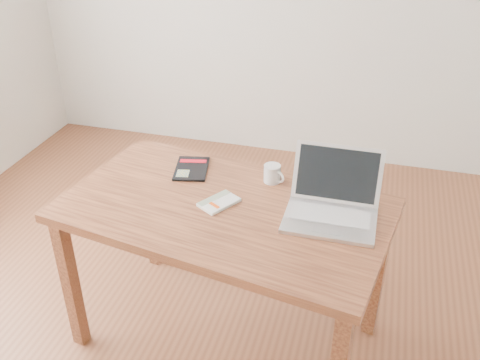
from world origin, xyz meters
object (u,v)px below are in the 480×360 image
(laptop, at_px, (332,204))
(coffee_mug, at_px, (273,173))
(black_guidebook, at_px, (192,168))
(desk, at_px, (225,224))
(white_guidebook, at_px, (219,202))

(laptop, xyz_separation_m, coffee_mug, (-0.29, 0.19, -0.01))
(black_guidebook, bearing_deg, coffee_mug, -13.16)
(black_guidebook, bearing_deg, laptop, -28.49)
(laptop, relative_size, coffee_mug, 3.56)
(laptop, bearing_deg, desk, -172.26)
(white_guidebook, bearing_deg, coffee_mug, 85.00)
(white_guidebook, relative_size, laptop, 0.53)
(black_guidebook, xyz_separation_m, laptop, (0.67, -0.20, 0.05))
(desk, xyz_separation_m, white_guidebook, (-0.03, 0.01, 0.10))
(white_guidebook, distance_m, black_guidebook, 0.32)
(white_guidebook, xyz_separation_m, laptop, (0.46, 0.05, 0.04))
(desk, relative_size, white_guidebook, 7.56)
(laptop, distance_m, coffee_mug, 0.34)
(black_guidebook, distance_m, coffee_mug, 0.39)
(desk, distance_m, black_guidebook, 0.36)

